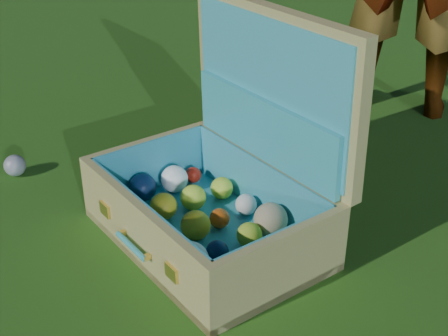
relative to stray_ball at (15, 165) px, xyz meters
The scene contains 3 objects.
ground 0.60m from the stray_ball, 14.69° to the left, with size 60.00×60.00×0.00m, color #215114.
stray_ball is the anchor object (origin of this frame).
suitcase 0.75m from the stray_ball, ahead, with size 0.72×0.61×0.59m.
Camera 1 is at (0.95, -1.18, 0.97)m, focal length 50.00 mm.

